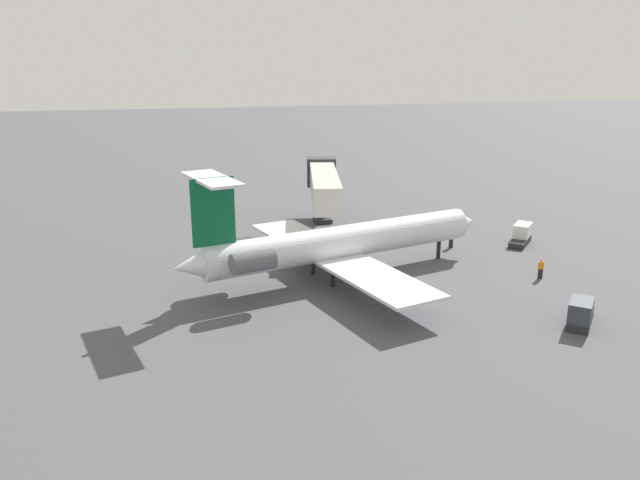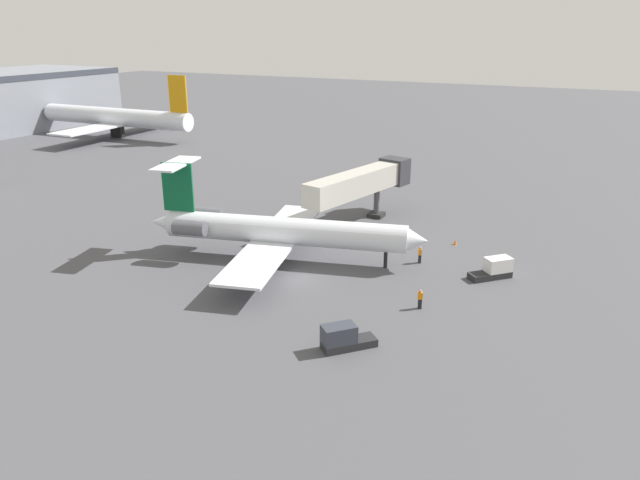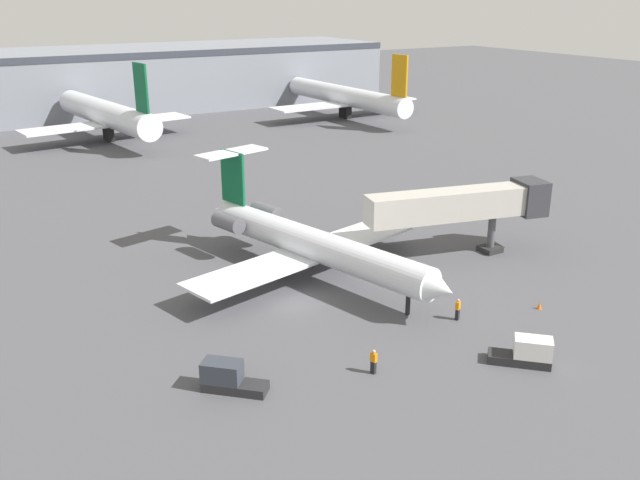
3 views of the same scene
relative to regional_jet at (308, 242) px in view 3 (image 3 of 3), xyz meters
name	(u,v)px [view 3 (image 3 of 3)]	position (x,y,z in m)	size (l,w,h in m)	color
ground_plane	(295,302)	(-3.59, -4.20, -3.10)	(400.00, 400.00, 0.10)	#4C4C51
regional_jet	(308,242)	(0.00, 0.00, 0.00)	(23.80, 27.74, 9.25)	silver
jet_bridge	(469,204)	(14.94, -3.11, 1.86)	(17.50, 6.63, 6.61)	#B7B2A8
ground_crew_marshaller	(374,361)	(-4.38, -16.23, -2.20)	(0.37, 0.46, 1.69)	black
ground_crew_loader	(458,309)	(5.34, -13.08, -2.20)	(0.47, 0.41, 1.69)	black
baggage_tug_lead	(527,353)	(4.91, -20.34, -2.22)	(3.85, 3.78, 1.90)	#262628
baggage_tug_trailing	(228,378)	(-13.17, -13.34, -2.22)	(3.89, 3.75, 1.90)	#262628
traffic_cone_near	(539,305)	(12.05, -14.85, -2.78)	(0.36, 0.36, 0.55)	orange
terminal_building	(48,84)	(-3.59, 96.31, 3.11)	(138.62, 26.06, 12.30)	gray
parked_airliner_west_mid	(107,114)	(-0.22, 65.71, 1.29)	(27.80, 32.67, 13.48)	silver
parked_airliner_centre	(346,97)	(44.74, 64.38, 1.05)	(30.64, 36.35, 13.02)	silver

